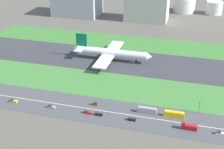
# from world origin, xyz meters

# --- Properties ---
(ground_plane) EXTENTS (800.00, 800.00, 0.00)m
(ground_plane) POSITION_xyz_m (0.00, 0.00, 0.00)
(ground_plane) COLOR #5B564C
(runway) EXTENTS (280.00, 46.00, 0.10)m
(runway) POSITION_xyz_m (0.00, 0.00, 0.05)
(runway) COLOR #38383D
(runway) RESTS_ON ground_plane
(grass_median_north) EXTENTS (280.00, 36.00, 0.10)m
(grass_median_north) POSITION_xyz_m (0.00, 41.00, 0.05)
(grass_median_north) COLOR #3D7A33
(grass_median_north) RESTS_ON ground_plane
(grass_median_south) EXTENTS (280.00, 36.00, 0.10)m
(grass_median_south) POSITION_xyz_m (0.00, -41.00, 0.05)
(grass_median_south) COLOR #427F38
(grass_median_south) RESTS_ON ground_plane
(highway) EXTENTS (280.00, 28.00, 0.10)m
(highway) POSITION_xyz_m (0.00, -73.00, 0.05)
(highway) COLOR #4C4C4F
(highway) RESTS_ON ground_plane
(highway_centerline) EXTENTS (266.00, 0.50, 0.01)m
(highway_centerline) POSITION_xyz_m (0.00, -73.00, 0.11)
(highway_centerline) COLOR silver
(highway_centerline) RESTS_ON highway
(airliner) EXTENTS (65.00, 56.00, 19.70)m
(airliner) POSITION_xyz_m (-19.04, 0.00, 6.23)
(airliner) COLOR white
(airliner) RESTS_ON runway
(car_2) EXTENTS (4.40, 1.80, 2.00)m
(car_2) POSITION_xyz_m (-33.15, -78.00, 0.92)
(car_2) COLOR #99999E
(car_2) RESTS_ON highway
(car_5) EXTENTS (4.40, 1.80, 2.00)m
(car_5) POSITION_xyz_m (-58.64, -78.00, 0.92)
(car_5) COLOR yellow
(car_5) RESTS_ON highway
(truck_0) EXTENTS (8.40, 2.50, 4.00)m
(truck_0) POSITION_xyz_m (47.52, -78.00, 1.67)
(truck_0) COLOR #B2191E
(truck_0) RESTS_ON highway
(car_0) EXTENTS (4.40, 1.80, 2.00)m
(car_0) POSITION_xyz_m (63.72, -78.00, 0.92)
(car_0) COLOR silver
(car_0) RESTS_ON highway
(bus_1) EXTENTS (11.60, 2.50, 3.50)m
(bus_1) POSITION_xyz_m (23.02, -68.00, 1.82)
(bus_1) COLOR #99999E
(bus_1) RESTS_ON highway
(car_1) EXTENTS (4.40, 1.80, 2.00)m
(car_1) POSITION_xyz_m (-3.50, -78.00, 0.92)
(car_1) COLOR black
(car_1) RESTS_ON highway
(bus_0) EXTENTS (11.60, 2.50, 3.50)m
(bus_0) POSITION_xyz_m (38.63, -68.00, 1.82)
(bus_0) COLOR yellow
(bus_0) RESTS_ON highway
(car_6) EXTENTS (4.40, 1.80, 2.00)m
(car_6) POSITION_xyz_m (16.08, -78.00, 0.92)
(car_6) COLOR black
(car_6) RESTS_ON highway
(car_3) EXTENTS (4.40, 1.80, 2.00)m
(car_3) POSITION_xyz_m (-9.01, -68.00, 0.92)
(car_3) COLOR brown
(car_3) RESTS_ON highway
(car_4) EXTENTS (4.40, 1.80, 2.00)m
(car_4) POSITION_xyz_m (-10.25, -78.00, 0.92)
(car_4) COLOR #B2191E
(car_4) RESTS_ON highway
(traffic_light) EXTENTS (0.36, 0.50, 7.20)m
(traffic_light) POSITION_xyz_m (52.19, -60.01, 4.29)
(traffic_light) COLOR #4C4C51
(traffic_light) RESTS_ON highway
(terminal_building) EXTENTS (50.61, 35.63, 28.40)m
(terminal_building) POSITION_xyz_m (-90.00, 114.00, 14.20)
(terminal_building) COLOR #B2B2B7
(terminal_building) RESTS_ON ground_plane
(fuel_tank_west) EXTENTS (22.60, 22.60, 17.50)m
(fuel_tank_west) POSITION_xyz_m (-4.54, 159.00, 8.75)
(fuel_tank_west) COLOR silver
(fuel_tank_west) RESTS_ON ground_plane
(fuel_tank_centre) EXTENTS (24.93, 24.93, 16.45)m
(fuel_tank_centre) POSITION_xyz_m (26.41, 159.00, 8.23)
(fuel_tank_centre) COLOR silver
(fuel_tank_centre) RESTS_ON ground_plane
(fuel_tank_east) EXTENTS (18.70, 18.70, 14.49)m
(fuel_tank_east) POSITION_xyz_m (60.23, 159.00, 7.25)
(fuel_tank_east) COLOR silver
(fuel_tank_east) RESTS_ON ground_plane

